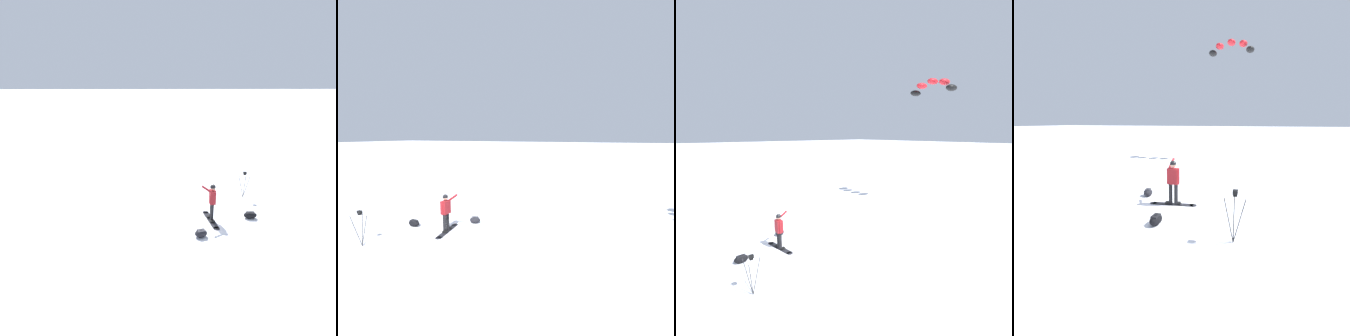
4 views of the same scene
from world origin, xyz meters
TOP-DOWN VIEW (x-y plane):
  - ground_plane at (0.00, 0.00)m, footprint 300.00×300.00m
  - snowboarder at (-0.43, 0.05)m, footprint 0.47×0.66m
  - snowboard at (-0.46, 0.08)m, footprint 1.78×0.50m
  - gear_bag_large at (-0.33, -1.73)m, footprint 0.34×0.59m
  - camera_tripod at (2.03, -2.08)m, footprint 0.55×0.55m
  - gear_bag_small at (-1.82, 0.71)m, footprint 0.48×0.58m

SIDE VIEW (x-z plane):
  - ground_plane at x=0.00m, z-range 0.00..0.00m
  - snowboard at x=-0.46m, z-range -0.03..0.07m
  - gear_bag_small at x=-1.82m, z-range 0.01..0.32m
  - gear_bag_large at x=-0.33m, z-range 0.01..0.32m
  - camera_tripod at x=2.03m, z-range 0.30..1.72m
  - snowboarder at x=-0.43m, z-range 0.17..1.90m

